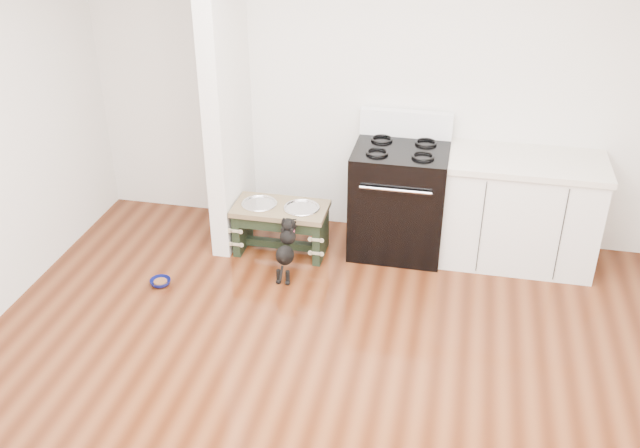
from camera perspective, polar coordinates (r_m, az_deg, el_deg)
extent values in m
plane|color=#401A0B|center=(4.51, -0.54, -15.49)|extent=(5.00, 5.00, 0.00)
plane|color=silver|center=(5.95, 4.73, 11.30)|extent=(5.00, 0.00, 5.00)
cube|color=silver|center=(5.84, -7.51, 10.81)|extent=(0.15, 0.80, 2.70)
cube|color=black|center=(5.95, 6.31, 1.92)|extent=(0.76, 0.65, 0.92)
cube|color=black|center=(5.71, 5.93, 0.00)|extent=(0.58, 0.02, 0.50)
cylinder|color=silver|center=(5.52, 6.05, 2.70)|extent=(0.56, 0.02, 0.02)
cube|color=white|center=(5.97, 6.91, 7.98)|extent=(0.76, 0.08, 0.22)
torus|color=black|center=(5.64, 4.59, 5.73)|extent=(0.18, 0.18, 0.02)
torus|color=black|center=(5.61, 8.24, 5.39)|extent=(0.18, 0.18, 0.02)
torus|color=black|center=(5.90, 4.97, 6.79)|extent=(0.18, 0.18, 0.02)
torus|color=black|center=(5.87, 8.47, 6.46)|extent=(0.18, 0.18, 0.02)
cube|color=silver|center=(5.99, 15.67, 0.82)|extent=(1.20, 0.60, 0.86)
cube|color=beige|center=(5.80, 16.26, 4.78)|extent=(1.24, 0.64, 0.05)
cube|color=black|center=(5.95, 15.26, -3.56)|extent=(1.20, 0.06, 0.10)
cube|color=black|center=(6.10, -6.22, -0.22)|extent=(0.06, 0.37, 0.38)
cube|color=black|center=(5.94, 0.06, -0.90)|extent=(0.06, 0.37, 0.38)
cube|color=black|center=(5.79, -3.59, -0.14)|extent=(0.62, 0.03, 0.10)
cube|color=black|center=(6.07, -3.09, -1.61)|extent=(0.62, 0.06, 0.06)
cube|color=brown|center=(5.91, -3.18, 1.24)|extent=(0.78, 0.42, 0.04)
cylinder|color=silver|center=(5.95, -4.86, 1.43)|extent=(0.27, 0.27, 0.05)
cylinder|color=silver|center=(5.86, -1.47, 1.09)|extent=(0.27, 0.27, 0.05)
torus|color=silver|center=(5.94, -4.88, 1.65)|extent=(0.30, 0.30, 0.02)
torus|color=silver|center=(5.85, -1.47, 1.31)|extent=(0.30, 0.30, 0.02)
cylinder|color=black|center=(5.66, -3.34, -4.19)|extent=(0.03, 0.03, 0.12)
cylinder|color=black|center=(5.64, -2.60, -4.28)|extent=(0.03, 0.03, 0.12)
sphere|color=black|center=(5.68, -3.35, -4.64)|extent=(0.04, 0.04, 0.04)
sphere|color=black|center=(5.66, -2.62, -4.73)|extent=(0.04, 0.04, 0.04)
ellipsoid|color=black|center=(5.63, -2.82, -2.51)|extent=(0.14, 0.32, 0.28)
sphere|color=black|center=(5.66, -2.59, -1.02)|extent=(0.13, 0.13, 0.13)
sphere|color=black|center=(5.65, -2.51, -0.09)|extent=(0.11, 0.11, 0.11)
sphere|color=black|center=(5.72, -2.68, 0.31)|extent=(0.04, 0.04, 0.04)
sphere|color=black|center=(5.70, -1.97, 0.23)|extent=(0.04, 0.04, 0.04)
cylinder|color=black|center=(5.58, -3.11, -3.95)|extent=(0.02, 0.09, 0.10)
torus|color=#C13856|center=(5.65, -2.54, -0.54)|extent=(0.10, 0.07, 0.10)
imported|color=#0B1050|center=(5.78, -12.64, -4.59)|extent=(0.18, 0.18, 0.05)
cylinder|color=#523217|center=(5.77, -12.65, -4.56)|extent=(0.10, 0.10, 0.02)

